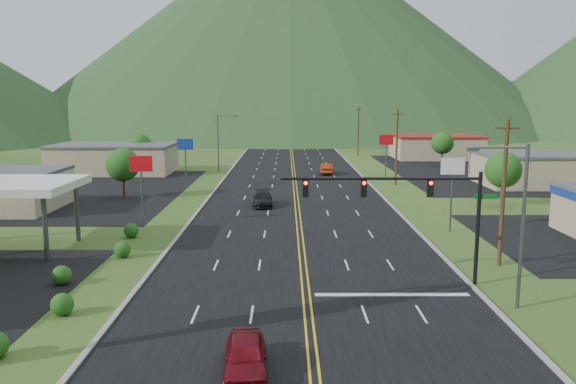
{
  "coord_description": "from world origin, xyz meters",
  "views": [
    {
      "loc": [
        -1.17,
        -19.26,
        11.25
      ],
      "look_at": [
        -1.03,
        21.84,
        4.5
      ],
      "focal_mm": 35.0,
      "sensor_mm": 36.0,
      "label": 1
    }
  ],
  "objects_px": {
    "traffic_signal": "(413,199)",
    "car_red_far": "(326,169)",
    "streetlight_east": "(517,215)",
    "car_dark_mid": "(263,199)",
    "car_red_near": "(245,357)",
    "streetlight_west": "(220,139)",
    "gas_canopy": "(6,187)"
  },
  "relations": [
    {
      "from": "streetlight_east",
      "to": "gas_canopy",
      "type": "relative_size",
      "value": 0.9
    },
    {
      "from": "streetlight_west",
      "to": "car_dark_mid",
      "type": "height_order",
      "value": "streetlight_west"
    },
    {
      "from": "traffic_signal",
      "to": "car_red_near",
      "type": "bearing_deg",
      "value": -129.11
    },
    {
      "from": "traffic_signal",
      "to": "car_red_far",
      "type": "xyz_separation_m",
      "value": [
        -1.48,
        52.2,
        -4.52
      ]
    },
    {
      "from": "streetlight_west",
      "to": "car_red_near",
      "type": "relative_size",
      "value": 2.04
    },
    {
      "from": "streetlight_east",
      "to": "streetlight_west",
      "type": "distance_m",
      "value": 64.21
    },
    {
      "from": "car_red_near",
      "to": "traffic_signal",
      "type": "bearing_deg",
      "value": 47.04
    },
    {
      "from": "traffic_signal",
      "to": "streetlight_east",
      "type": "bearing_deg",
      "value": -40.39
    },
    {
      "from": "car_red_far",
      "to": "car_dark_mid",
      "type": "bearing_deg",
      "value": 71.81
    },
    {
      "from": "car_red_near",
      "to": "car_red_far",
      "type": "bearing_deg",
      "value": 79.12
    },
    {
      "from": "traffic_signal",
      "to": "car_red_far",
      "type": "distance_m",
      "value": 52.42
    },
    {
      "from": "gas_canopy",
      "to": "car_red_far",
      "type": "relative_size",
      "value": 2.04
    },
    {
      "from": "traffic_signal",
      "to": "streetlight_west",
      "type": "relative_size",
      "value": 1.46
    },
    {
      "from": "car_red_near",
      "to": "streetlight_east",
      "type": "bearing_deg",
      "value": 24.25
    },
    {
      "from": "streetlight_east",
      "to": "car_red_far",
      "type": "relative_size",
      "value": 1.84
    },
    {
      "from": "streetlight_west",
      "to": "car_red_far",
      "type": "distance_m",
      "value": 17.66
    },
    {
      "from": "streetlight_west",
      "to": "car_dark_mid",
      "type": "relative_size",
      "value": 1.77
    },
    {
      "from": "streetlight_east",
      "to": "streetlight_west",
      "type": "xyz_separation_m",
      "value": [
        -22.86,
        60.0,
        0.0
      ]
    },
    {
      "from": "car_dark_mid",
      "to": "car_red_far",
      "type": "relative_size",
      "value": 1.04
    },
    {
      "from": "traffic_signal",
      "to": "streetlight_west",
      "type": "distance_m",
      "value": 58.88
    },
    {
      "from": "streetlight_east",
      "to": "car_red_near",
      "type": "distance_m",
      "value": 16.52
    },
    {
      "from": "streetlight_east",
      "to": "car_dark_mid",
      "type": "distance_m",
      "value": 33.67
    },
    {
      "from": "gas_canopy",
      "to": "car_red_near",
      "type": "relative_size",
      "value": 2.26
    },
    {
      "from": "gas_canopy",
      "to": "car_red_far",
      "type": "bearing_deg",
      "value": 58.58
    },
    {
      "from": "car_dark_mid",
      "to": "car_red_far",
      "type": "height_order",
      "value": "car_red_far"
    },
    {
      "from": "traffic_signal",
      "to": "gas_canopy",
      "type": "distance_m",
      "value": 29.59
    },
    {
      "from": "streetlight_east",
      "to": "car_dark_mid",
      "type": "xyz_separation_m",
      "value": [
        -14.86,
        29.88,
        -4.44
      ]
    },
    {
      "from": "gas_canopy",
      "to": "streetlight_east",
      "type": "bearing_deg",
      "value": -19.88
    },
    {
      "from": "traffic_signal",
      "to": "gas_canopy",
      "type": "height_order",
      "value": "traffic_signal"
    },
    {
      "from": "streetlight_west",
      "to": "car_red_near",
      "type": "distance_m",
      "value": 68.21
    },
    {
      "from": "traffic_signal",
      "to": "streetlight_east",
      "type": "relative_size",
      "value": 1.46
    },
    {
      "from": "streetlight_east",
      "to": "car_dark_mid",
      "type": "relative_size",
      "value": 1.77
    }
  ]
}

